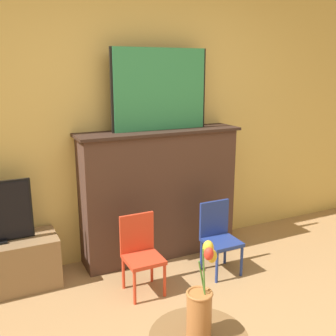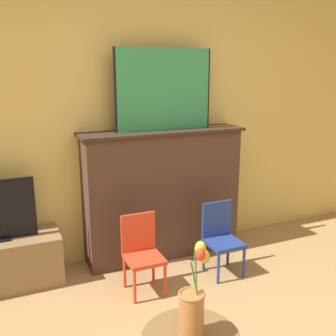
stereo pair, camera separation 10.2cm
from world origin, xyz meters
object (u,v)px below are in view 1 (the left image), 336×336
object	(u,v)px
painting	(160,90)
vase_tulips	(200,307)
chair_red	(141,250)
chair_blue	(218,234)

from	to	relation	value
painting	vase_tulips	size ratio (longest dim) A/B	1.78
chair_red	vase_tulips	size ratio (longest dim) A/B	1.22
painting	chair_blue	distance (m)	1.34
painting	chair_red	distance (m)	1.37
chair_red	vase_tulips	bearing A→B (deg)	-98.07
chair_red	vase_tulips	distance (m)	1.23
painting	chair_red	size ratio (longest dim) A/B	1.46
chair_blue	vase_tulips	distance (m)	1.50
chair_blue	vase_tulips	bearing A→B (deg)	-126.70
vase_tulips	painting	bearing A→B (deg)	71.14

